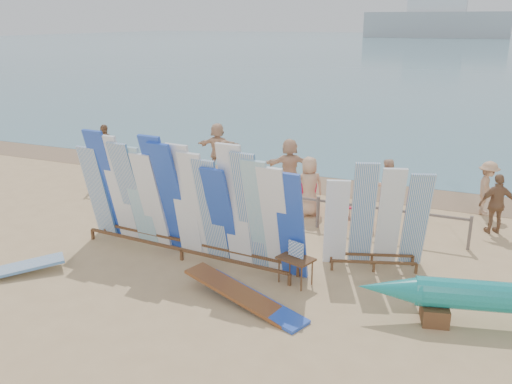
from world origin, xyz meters
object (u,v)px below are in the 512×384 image
at_px(side_surfboard_rack, 377,220).
at_px(beachgoer_10, 497,204).
at_px(beachgoer_5, 289,166).
at_px(flat_board_d, 251,305).
at_px(beach_chair_left, 304,202).
at_px(beach_chair_right, 341,208).
at_px(beachgoer_extra_1, 105,149).
at_px(beachgoer_6, 309,186).
at_px(beachgoer_11, 218,147).
at_px(beachgoer_8, 386,185).
at_px(flat_board_c, 239,302).
at_px(beachgoer_1, 223,165).
at_px(main_surfboard_rack, 185,204).
at_px(flat_board_e, 3,277).
at_px(beachgoer_9, 487,188).
at_px(vendor_table, 295,270).
at_px(stroller, 363,210).
at_px(beachgoer_2, 168,169).

xyz_separation_m(side_surfboard_rack, beachgoer_10, (2.60, 3.52, -0.37)).
bearing_deg(beachgoer_5, beachgoer_10, 142.66).
xyz_separation_m(flat_board_d, beach_chair_left, (-0.80, 6.00, 0.25)).
bearing_deg(beach_chair_right, beachgoer_extra_1, 142.71).
relative_size(beachgoer_10, beachgoer_6, 0.93).
xyz_separation_m(beachgoer_11, beachgoer_8, (6.78, -2.02, -0.14)).
xyz_separation_m(flat_board_c, beachgoer_1, (-3.78, 6.94, 0.86)).
xyz_separation_m(main_surfboard_rack, beachgoer_extra_1, (-6.71, 5.55, -0.44)).
xyz_separation_m(side_surfboard_rack, beachgoer_extra_1, (-11.11, 4.40, -0.27)).
bearing_deg(beach_chair_right, side_surfboard_rack, -93.61).
bearing_deg(beachgoer_extra_1, side_surfboard_rack, -85.95).
relative_size(flat_board_e, beachgoer_extra_1, 1.45).
distance_m(beachgoer_5, beachgoer_9, 6.15).
relative_size(vendor_table, beach_chair_left, 1.17).
bearing_deg(beachgoer_5, beachgoer_1, -14.53).
distance_m(beach_chair_left, beachgoer_1, 3.45).
bearing_deg(beachgoer_8, stroller, 20.09).
bearing_deg(beachgoer_6, beach_chair_left, -93.16).
xyz_separation_m(main_surfboard_rack, beachgoer_1, (-1.65, 5.37, -0.51)).
xyz_separation_m(flat_board_e, beachgoer_1, (1.65, 8.02, 0.86)).
height_order(beachgoer_5, beachgoer_2, beachgoer_5).
xyz_separation_m(flat_board_d, beachgoer_10, (4.58, 6.26, 0.84)).
distance_m(flat_board_e, beachgoer_6, 8.49).
bearing_deg(beachgoer_11, beachgoer_2, 74.84).
bearing_deg(vendor_table, beachgoer_2, 161.18).
height_order(flat_board_e, stroller, stroller).
height_order(flat_board_d, beachgoer_5, beachgoer_5).
bearing_deg(beachgoer_1, beachgoer_extra_1, -104.76).
bearing_deg(flat_board_c, flat_board_d, -75.53).
distance_m(flat_board_d, beachgoer_2, 8.35).
bearing_deg(beachgoer_10, flat_board_e, 9.89).
distance_m(stroller, beachgoer_9, 3.97).
bearing_deg(stroller, beachgoer_8, 60.22).
xyz_separation_m(beachgoer_extra_1, beachgoer_11, (3.81, 1.94, 0.00)).
relative_size(beachgoer_10, beachgoer_11, 0.89).
xyz_separation_m(beach_chair_left, stroller, (1.90, -0.50, 0.19)).
bearing_deg(flat_board_e, side_surfboard_rack, 69.25).
xyz_separation_m(side_surfboard_rack, flat_board_c, (-2.26, -2.72, -1.20)).
bearing_deg(beach_chair_left, flat_board_c, -70.04).
bearing_deg(flat_board_d, beachgoer_11, 50.98).
bearing_deg(stroller, beachgoer_10, -4.19).
height_order(main_surfboard_rack, beachgoer_extra_1, main_surfboard_rack).
distance_m(stroller, beachgoer_2, 6.83).
height_order(beachgoer_5, beachgoer_1, beachgoer_5).
bearing_deg(beach_chair_left, beachgoer_11, 160.74).
relative_size(stroller, beachgoer_5, 0.58).
relative_size(flat_board_c, beachgoer_2, 1.74).
relative_size(flat_board_d, beachgoer_6, 1.51).
bearing_deg(flat_board_e, flat_board_c, 54.17).
height_order(vendor_table, beach_chair_right, vendor_table).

